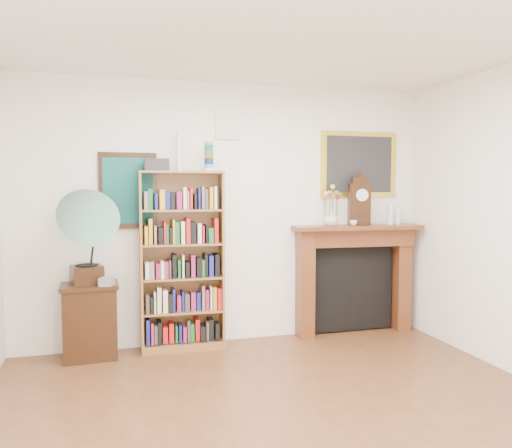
{
  "coord_description": "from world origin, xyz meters",
  "views": [
    {
      "loc": [
        -1.16,
        -2.8,
        1.68
      ],
      "look_at": [
        0.07,
        1.6,
        1.35
      ],
      "focal_mm": 35.0,
      "sensor_mm": 36.0,
      "label": 1
    }
  ],
  "objects_px": {
    "mantel_clock": "(359,202)",
    "teacup": "(354,223)",
    "bookshelf": "(182,250)",
    "gramophone": "(85,232)",
    "flower_vase": "(331,218)",
    "bottle_left": "(390,214)",
    "bottle_right": "(398,216)",
    "side_cabinet": "(90,321)",
    "cd_stack": "(107,282)",
    "fireplace": "(354,269)"
  },
  "relations": [
    {
      "from": "side_cabinet",
      "to": "fireplace",
      "type": "bearing_deg",
      "value": -0.42
    },
    {
      "from": "bookshelf",
      "to": "flower_vase",
      "type": "bearing_deg",
      "value": 2.51
    },
    {
      "from": "bookshelf",
      "to": "teacup",
      "type": "distance_m",
      "value": 1.94
    },
    {
      "from": "side_cabinet",
      "to": "cd_stack",
      "type": "distance_m",
      "value": 0.46
    },
    {
      "from": "flower_vase",
      "to": "teacup",
      "type": "height_order",
      "value": "flower_vase"
    },
    {
      "from": "fireplace",
      "to": "bottle_right",
      "type": "height_order",
      "value": "bottle_right"
    },
    {
      "from": "mantel_clock",
      "to": "bottle_left",
      "type": "height_order",
      "value": "mantel_clock"
    },
    {
      "from": "bottle_left",
      "to": "side_cabinet",
      "type": "bearing_deg",
      "value": -178.96
    },
    {
      "from": "teacup",
      "to": "gramophone",
      "type": "bearing_deg",
      "value": -177.6
    },
    {
      "from": "gramophone",
      "to": "flower_vase",
      "type": "height_order",
      "value": "gramophone"
    },
    {
      "from": "mantel_clock",
      "to": "flower_vase",
      "type": "xyz_separation_m",
      "value": [
        -0.36,
        -0.03,
        -0.18
      ]
    },
    {
      "from": "gramophone",
      "to": "bottle_right",
      "type": "bearing_deg",
      "value": -10.5
    },
    {
      "from": "side_cabinet",
      "to": "mantel_clock",
      "type": "relative_size",
      "value": 1.35
    },
    {
      "from": "flower_vase",
      "to": "bottle_left",
      "type": "distance_m",
      "value": 0.75
    },
    {
      "from": "side_cabinet",
      "to": "bottle_right",
      "type": "relative_size",
      "value": 3.7
    },
    {
      "from": "bookshelf",
      "to": "gramophone",
      "type": "relative_size",
      "value": 2.3
    },
    {
      "from": "mantel_clock",
      "to": "bottle_left",
      "type": "relative_size",
      "value": 2.28
    },
    {
      "from": "side_cabinet",
      "to": "fireplace",
      "type": "height_order",
      "value": "fireplace"
    },
    {
      "from": "flower_vase",
      "to": "teacup",
      "type": "xyz_separation_m",
      "value": [
        0.26,
        -0.04,
        -0.05
      ]
    },
    {
      "from": "gramophone",
      "to": "bottle_left",
      "type": "distance_m",
      "value": 3.36
    },
    {
      "from": "cd_stack",
      "to": "mantel_clock",
      "type": "height_order",
      "value": "mantel_clock"
    },
    {
      "from": "bookshelf",
      "to": "bottle_left",
      "type": "relative_size",
      "value": 8.88
    },
    {
      "from": "teacup",
      "to": "bottle_left",
      "type": "distance_m",
      "value": 0.5
    },
    {
      "from": "cd_stack",
      "to": "side_cabinet",
      "type": "bearing_deg",
      "value": 140.32
    },
    {
      "from": "gramophone",
      "to": "bookshelf",
      "type": "bearing_deg",
      "value": -3.85
    },
    {
      "from": "gramophone",
      "to": "flower_vase",
      "type": "relative_size",
      "value": 5.5
    },
    {
      "from": "gramophone",
      "to": "flower_vase",
      "type": "bearing_deg",
      "value": -9.56
    },
    {
      "from": "teacup",
      "to": "side_cabinet",
      "type": "bearing_deg",
      "value": -179.78
    },
    {
      "from": "bookshelf",
      "to": "bottle_left",
      "type": "distance_m",
      "value": 2.44
    },
    {
      "from": "side_cabinet",
      "to": "bottle_left",
      "type": "relative_size",
      "value": 3.09
    },
    {
      "from": "gramophone",
      "to": "bottle_right",
      "type": "height_order",
      "value": "gramophone"
    },
    {
      "from": "fireplace",
      "to": "mantel_clock",
      "type": "bearing_deg",
      "value": -22.17
    },
    {
      "from": "cd_stack",
      "to": "bottle_right",
      "type": "height_order",
      "value": "bottle_right"
    },
    {
      "from": "fireplace",
      "to": "bottle_right",
      "type": "relative_size",
      "value": 7.52
    },
    {
      "from": "bookshelf",
      "to": "bottle_right",
      "type": "height_order",
      "value": "bookshelf"
    },
    {
      "from": "teacup",
      "to": "bottle_right",
      "type": "height_order",
      "value": "bottle_right"
    },
    {
      "from": "bottle_right",
      "to": "teacup",
      "type": "bearing_deg",
      "value": -176.14
    },
    {
      "from": "fireplace",
      "to": "bookshelf",
      "type": "bearing_deg",
      "value": -174.91
    },
    {
      "from": "gramophone",
      "to": "cd_stack",
      "type": "height_order",
      "value": "gramophone"
    },
    {
      "from": "side_cabinet",
      "to": "mantel_clock",
      "type": "distance_m",
      "value": 3.16
    },
    {
      "from": "bottle_left",
      "to": "fireplace",
      "type": "bearing_deg",
      "value": 173.63
    },
    {
      "from": "flower_vase",
      "to": "bottle_left",
      "type": "xyz_separation_m",
      "value": [
        0.75,
        0.01,
        0.04
      ]
    },
    {
      "from": "cd_stack",
      "to": "bottle_right",
      "type": "distance_m",
      "value": 3.32
    },
    {
      "from": "mantel_clock",
      "to": "bottle_right",
      "type": "bearing_deg",
      "value": 8.6
    },
    {
      "from": "cd_stack",
      "to": "bottle_right",
      "type": "xyz_separation_m",
      "value": [
        3.26,
        0.19,
        0.57
      ]
    },
    {
      "from": "mantel_clock",
      "to": "bottle_right",
      "type": "height_order",
      "value": "mantel_clock"
    },
    {
      "from": "bookshelf",
      "to": "bottle_right",
      "type": "xyz_separation_m",
      "value": [
        2.51,
        0.01,
        0.32
      ]
    },
    {
      "from": "flower_vase",
      "to": "bookshelf",
      "type": "bearing_deg",
      "value": -179.67
    },
    {
      "from": "fireplace",
      "to": "bottle_left",
      "type": "relative_size",
      "value": 6.26
    },
    {
      "from": "mantel_clock",
      "to": "teacup",
      "type": "height_order",
      "value": "mantel_clock"
    }
  ]
}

